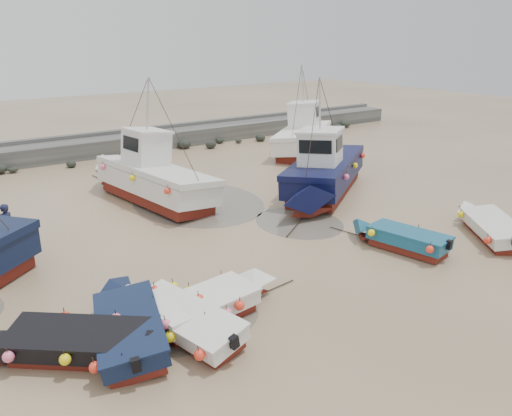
# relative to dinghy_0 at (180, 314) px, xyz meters

# --- Properties ---
(ground) EXTENTS (120.00, 120.00, 0.00)m
(ground) POSITION_rel_dinghy_0_xyz_m (3.63, 1.66, -0.55)
(ground) COLOR tan
(ground) RESTS_ON ground
(seawall) EXTENTS (60.00, 4.92, 1.50)m
(seawall) POSITION_rel_dinghy_0_xyz_m (3.68, 23.65, 0.08)
(seawall) COLOR #62625E
(seawall) RESTS_ON ground
(puddle_a) EXTENTS (4.25, 4.25, 0.01)m
(puddle_a) POSITION_rel_dinghy_0_xyz_m (0.52, 0.14, -0.54)
(puddle_a) COLOR #635C51
(puddle_a) RESTS_ON ground
(puddle_b) EXTENTS (3.82, 3.82, 0.01)m
(puddle_b) POSITION_rel_dinghy_0_xyz_m (8.55, 4.96, -0.54)
(puddle_b) COLOR #635C51
(puddle_b) RESTS_ON ground
(puddle_d) EXTENTS (6.42, 6.42, 0.01)m
(puddle_d) POSITION_rel_dinghy_0_xyz_m (6.07, 10.20, -0.54)
(puddle_d) COLOR #635C51
(puddle_d) RESTS_ON ground
(dinghy_0) EXTENTS (2.40, 6.05, 1.43)m
(dinghy_0) POSITION_rel_dinghy_0_xyz_m (0.00, 0.00, 0.00)
(dinghy_0) COLOR maroon
(dinghy_0) RESTS_ON ground
(dinghy_1) EXTENTS (3.00, 6.13, 1.43)m
(dinghy_1) POSITION_rel_dinghy_0_xyz_m (-1.31, 0.51, -0.00)
(dinghy_1) COLOR maroon
(dinghy_1) RESTS_ON ground
(dinghy_2) EXTENTS (2.30, 5.32, 1.43)m
(dinghy_2) POSITION_rel_dinghy_0_xyz_m (10.00, 0.33, 0.01)
(dinghy_2) COLOR maroon
(dinghy_2) RESTS_ON ground
(dinghy_3) EXTENTS (4.24, 5.35, 1.43)m
(dinghy_3) POSITION_rel_dinghy_0_xyz_m (14.33, -1.00, -0.00)
(dinghy_3) COLOR maroon
(dinghy_3) RESTS_ON ground
(dinghy_4) EXTENTS (5.17, 4.38, 1.43)m
(dinghy_4) POSITION_rel_dinghy_0_xyz_m (-3.05, 0.61, -0.00)
(dinghy_4) COLOR maroon
(dinghy_4) RESTS_ON ground
(dinghy_5) EXTENTS (5.55, 2.24, 1.43)m
(dinghy_5) POSITION_rel_dinghy_0_xyz_m (1.23, 0.12, 0.01)
(dinghy_5) COLOR maroon
(dinghy_5) RESTS_ON ground
(cabin_boat_1) EXTENTS (4.00, 10.91, 6.22)m
(cabin_boat_1) POSITION_rel_dinghy_0_xyz_m (4.15, 12.02, 0.77)
(cabin_boat_1) COLOR maroon
(cabin_boat_1) RESTS_ON ground
(cabin_boat_2) EXTENTS (9.94, 7.49, 6.22)m
(cabin_boat_2) POSITION_rel_dinghy_0_xyz_m (12.23, 7.44, 0.76)
(cabin_boat_2) COLOR maroon
(cabin_boat_2) RESTS_ON ground
(cabin_boat_3) EXTENTS (8.93, 7.47, 6.22)m
(cabin_boat_3) POSITION_rel_dinghy_0_xyz_m (18.12, 15.88, 0.79)
(cabin_boat_3) COLOR maroon
(cabin_boat_3) RESTS_ON ground
(person) EXTENTS (0.82, 0.70, 1.89)m
(person) POSITION_rel_dinghy_0_xyz_m (-3.02, 9.38, -0.55)
(person) COLOR #1B1E3C
(person) RESTS_ON ground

